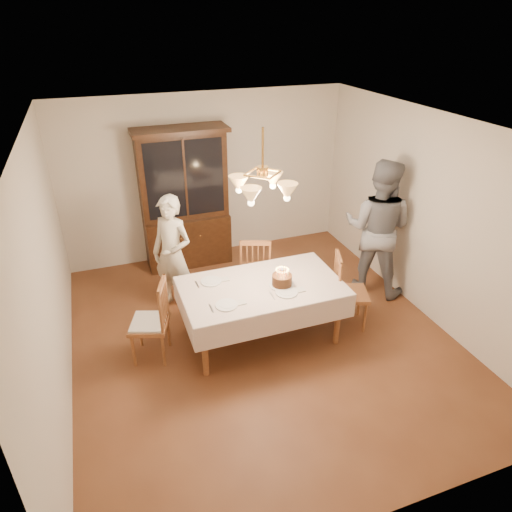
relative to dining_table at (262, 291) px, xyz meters
name	(u,v)px	position (x,y,z in m)	size (l,w,h in m)	color
ground	(261,336)	(0.00, 0.00, -0.68)	(5.00, 5.00, 0.00)	#562D18
room_shell	(262,221)	(0.00, 0.00, 0.90)	(5.00, 5.00, 5.00)	white
dining_table	(262,291)	(0.00, 0.00, 0.00)	(1.90, 1.10, 0.76)	brown
china_hutch	(185,201)	(-0.42, 2.25, 0.36)	(1.38, 0.54, 2.16)	black
chair_far_side	(255,271)	(0.22, 0.84, -0.24)	(0.56, 0.55, 1.00)	brown
chair_left_end	(150,324)	(-1.33, 0.11, -0.23)	(0.54, 0.55, 1.00)	brown
chair_right_end	(349,294)	(1.15, -0.11, -0.24)	(0.55, 0.56, 1.00)	brown
elderly_woman	(172,254)	(-0.86, 1.05, 0.12)	(0.59, 0.38, 1.61)	#F1E8CB
adult_in_grey	(377,228)	(1.90, 0.53, 0.29)	(0.95, 0.74, 1.95)	slate
birthday_cake	(282,281)	(0.22, -0.09, 0.14)	(0.30, 0.30, 0.22)	white
place_setting_near_left	(228,305)	(-0.50, -0.26, 0.08)	(0.40, 0.25, 0.02)	white
place_setting_near_right	(287,292)	(0.22, -0.25, 0.08)	(0.41, 0.26, 0.02)	white
place_setting_far_left	(212,281)	(-0.53, 0.27, 0.08)	(0.40, 0.25, 0.02)	white
chandelier	(262,187)	(0.00, 0.00, 1.29)	(0.62, 0.62, 0.73)	#BF8C3F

